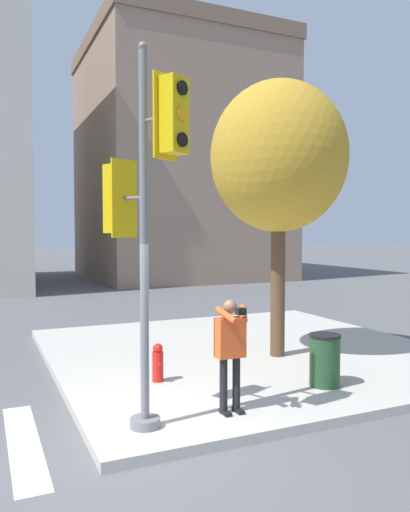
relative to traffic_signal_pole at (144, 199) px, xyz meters
name	(u,v)px	position (x,y,z in m)	size (l,w,h in m)	color
ground_plane	(133,449)	(-0.25, -0.26, -3.07)	(160.00, 160.00, 0.00)	#5B5B5E
sidewalk_corner	(245,352)	(3.25, 3.24, -3.00)	(8.00, 8.00, 0.14)	#BCB7AD
traffic_signal_pole	(144,199)	(0.00, 0.00, 0.00)	(0.83, 1.25, 4.87)	slate
person_photographer	(231,346)	(1.24, 0.01, -1.99)	(0.50, 0.53, 1.58)	black
street_tree	(279,158)	(3.57, 2.47, 1.05)	(2.73, 2.73, 5.51)	brown
fire_hydrant	(158,363)	(0.78, 1.80, -2.61)	(0.19, 0.25, 0.64)	red
trash_bin	(325,360)	(3.19, 0.45, -2.50)	(0.52, 0.52, 0.85)	#234728
building_right	(177,162)	(8.84, 21.86, 3.76)	(10.34, 11.39, 13.64)	gray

